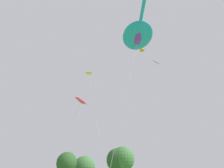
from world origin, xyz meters
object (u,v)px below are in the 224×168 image
at_px(small_kite_delta_white, 156,67).
at_px(small_kite_bird_shape, 80,103).
at_px(small_kite_streamer_purple, 89,74).
at_px(small_kite_diamond_red, 142,50).
at_px(tree_pine_center, 118,160).
at_px(tree_broad_distant, 67,163).
at_px(big_show_kite, 138,36).
at_px(tree_oak_left, 84,168).
at_px(tree_oak_right, 123,159).

height_order(small_kite_delta_white, small_kite_bird_shape, small_kite_delta_white).
height_order(small_kite_streamer_purple, small_kite_delta_white, small_kite_delta_white).
xyz_separation_m(small_kite_delta_white, small_kite_diamond_red, (-7.60, -6.82, -3.96)).
distance_m(small_kite_delta_white, tree_pine_center, 33.46).
relative_size(small_kite_delta_white, tree_broad_distant, 2.12).
bearing_deg(tree_broad_distant, small_kite_streamer_purple, -98.78).
bearing_deg(tree_pine_center, tree_broad_distant, 156.29).
distance_m(small_kite_streamer_purple, small_kite_delta_white, 12.88).
xyz_separation_m(big_show_kite, small_kite_delta_white, (9.33, 8.67, 4.07)).
bearing_deg(tree_broad_distant, big_show_kite, -93.89).
xyz_separation_m(small_kite_bird_shape, tree_oak_left, (14.69, 46.92, -2.49)).
bearing_deg(big_show_kite, small_kite_diamond_red, -19.25).
distance_m(small_kite_diamond_red, tree_oak_left, 51.92).
bearing_deg(small_kite_diamond_red, small_kite_delta_white, -88.34).
distance_m(big_show_kite, tree_broad_distant, 45.99).
xyz_separation_m(small_kite_streamer_purple, small_kite_diamond_red, (4.34, -6.54, 0.85)).
distance_m(small_kite_delta_white, tree_oak_left, 45.46).
height_order(small_kite_diamond_red, tree_broad_distant, small_kite_diamond_red).
bearing_deg(small_kite_diamond_red, small_kite_bird_shape, 19.54).
bearing_deg(small_kite_streamer_purple, small_kite_bird_shape, -79.02).
relative_size(small_kite_delta_white, small_kite_bird_shape, 2.18).
bearing_deg(small_kite_diamond_red, big_show_kite, 96.52).
distance_m(small_kite_delta_white, tree_oak_right, 32.94).
xyz_separation_m(small_kite_streamer_purple, tree_oak_right, (20.42, 30.02, -6.54)).
bearing_deg(tree_oak_right, tree_pine_center, 147.50).
height_order(big_show_kite, small_kite_delta_white, small_kite_delta_white).
distance_m(tree_broad_distant, tree_oak_right, 16.24).
bearing_deg(tree_oak_right, small_kite_bird_shape, -123.68).
bearing_deg(tree_oak_right, big_show_kite, -114.88).
height_order(big_show_kite, tree_broad_distant, big_show_kite).
bearing_deg(tree_broad_distant, tree_oak_right, -24.51).
bearing_deg(tree_broad_distant, tree_pine_center, -23.71).
distance_m(small_kite_delta_white, small_kite_diamond_red, 10.95).
xyz_separation_m(small_kite_streamer_purple, small_kite_delta_white, (11.94, 0.28, 4.81)).
bearing_deg(small_kite_bird_shape, small_kite_diamond_red, 3.66).
bearing_deg(tree_oak_left, tree_oak_right, -61.97).
bearing_deg(tree_pine_center, tree_oak_right, -32.50).
xyz_separation_m(big_show_kite, tree_broad_distant, (3.07, 45.13, -8.31)).
relative_size(big_show_kite, small_kite_streamer_purple, 1.06).
height_order(big_show_kite, small_kite_bird_shape, big_show_kite).
xyz_separation_m(tree_pine_center, tree_broad_distant, (-13.50, 5.93, -0.74)).
relative_size(small_kite_bird_shape, tree_broad_distant, 0.97).
distance_m(tree_oak_left, tree_pine_center, 14.46).
distance_m(small_kite_streamer_purple, small_kite_diamond_red, 7.90).
xyz_separation_m(small_kite_streamer_purple, tree_pine_center, (19.18, 30.81, -6.83)).
xyz_separation_m(big_show_kite, tree_oak_left, (10.45, 52.24, -8.88)).
height_order(small_kite_delta_white, tree_oak_right, small_kite_delta_white).
relative_size(small_kite_bird_shape, tree_oak_right, 0.84).
relative_size(small_kite_streamer_purple, tree_pine_center, 1.35).
relative_size(tree_oak_left, tree_oak_right, 0.88).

